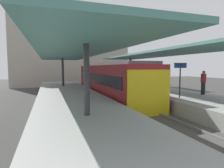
{
  "coord_description": "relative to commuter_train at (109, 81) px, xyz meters",
  "views": [
    {
      "loc": [
        -5.25,
        -12.29,
        2.91
      ],
      "look_at": [
        -0.37,
        2.04,
        1.59
      ],
      "focal_mm": 30.15,
      "sensor_mm": 36.0,
      "label": 1
    }
  ],
  "objects": [
    {
      "name": "rail_far_side",
      "position": [
        0.72,
        -3.92,
        -1.46
      ],
      "size": [
        0.08,
        28.0,
        0.14
      ],
      "primitive_type": "cube",
      "color": "slate",
      "rests_on": "track_ballast"
    },
    {
      "name": "commuter_train",
      "position": [
        0.0,
        0.0,
        0.0
      ],
      "size": [
        2.78,
        14.39,
        3.1
      ],
      "color": "maroon",
      "rests_on": "track_ballast"
    },
    {
      "name": "passenger_near_bench",
      "position": [
        5.16,
        -5.74,
        0.16
      ],
      "size": [
        0.36,
        0.36,
        1.7
      ],
      "color": "#232328",
      "rests_on": "platform_right"
    },
    {
      "name": "canopy_right",
      "position": [
        3.8,
        -2.52,
        2.31
      ],
      "size": [
        4.18,
        21.0,
        3.16
      ],
      "color": "#333335",
      "rests_on": "platform_right"
    },
    {
      "name": "platform_right",
      "position": [
        3.8,
        -3.92,
        -1.23
      ],
      "size": [
        4.4,
        28.0,
        1.0
      ],
      "primitive_type": "cube",
      "color": "#9E9E99",
      "rests_on": "ground_plane"
    },
    {
      "name": "platform_bench",
      "position": [
        2.58,
        -2.39,
        -0.26
      ],
      "size": [
        1.4,
        0.41,
        0.86
      ],
      "color": "black",
      "rests_on": "platform_right"
    },
    {
      "name": "canopy_left",
      "position": [
        -3.8,
        -2.52,
        2.17
      ],
      "size": [
        4.18,
        21.0,
        3.01
      ],
      "color": "#333335",
      "rests_on": "platform_left"
    },
    {
      "name": "platform_sign",
      "position": [
        2.63,
        -6.39,
        0.9
      ],
      "size": [
        0.9,
        0.08,
        2.21
      ],
      "color": "#262628",
      "rests_on": "platform_right"
    },
    {
      "name": "ground_plane",
      "position": [
        0.0,
        -3.92,
        -1.73
      ],
      "size": [
        80.0,
        80.0,
        0.0
      ],
      "primitive_type": "plane",
      "color": "#383835"
    },
    {
      "name": "litter_bin",
      "position": [
        5.36,
        -0.62,
        -0.33
      ],
      "size": [
        0.44,
        0.44,
        0.8
      ],
      "primitive_type": "cylinder",
      "color": "#2D2D30",
      "rests_on": "platform_right"
    },
    {
      "name": "rail_near_side",
      "position": [
        -0.72,
        -3.92,
        -1.46
      ],
      "size": [
        0.08,
        28.0,
        0.14
      ],
      "primitive_type": "cube",
      "color": "slate",
      "rests_on": "track_ballast"
    },
    {
      "name": "station_building_backdrop",
      "position": [
        -1.49,
        16.08,
        3.77
      ],
      "size": [
        18.0,
        6.0,
        11.0
      ],
      "primitive_type": "cube",
      "color": "#A89E8E",
      "rests_on": "ground_plane"
    },
    {
      "name": "track_ballast",
      "position": [
        0.0,
        -3.92,
        -1.63
      ],
      "size": [
        3.2,
        28.0,
        0.2
      ],
      "primitive_type": "cube",
      "color": "#4C4742",
      "rests_on": "ground_plane"
    },
    {
      "name": "platform_left",
      "position": [
        -3.8,
        -3.92,
        -1.23
      ],
      "size": [
        4.4,
        28.0,
        1.0
      ],
      "primitive_type": "cube",
      "color": "#9E9E99",
      "rests_on": "ground_plane"
    }
  ]
}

